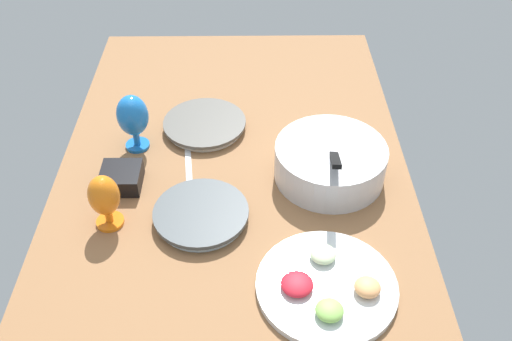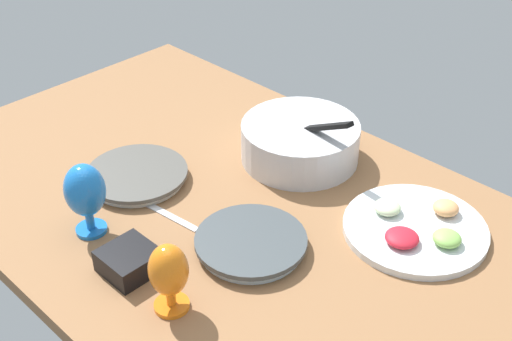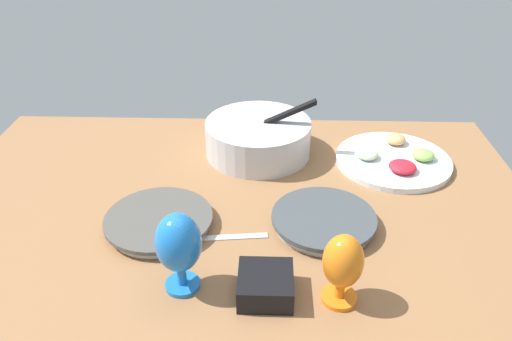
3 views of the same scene
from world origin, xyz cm
name	(u,v)px [view 1 (image 1 of 3)]	position (x,y,z in cm)	size (l,w,h in cm)	color
ground_plane	(234,169)	(0.00, 0.00, -2.00)	(160.00, 104.00, 4.00)	#8C603D
dinner_plate_left	(205,125)	(-17.87, -9.61, 1.49)	(26.59, 26.59, 2.86)	silver
dinner_plate_right	(201,215)	(22.66, -8.27, 1.65)	(25.77, 25.77, 3.17)	silver
mixing_bowl	(330,161)	(5.54, 28.01, 5.74)	(33.23, 31.98, 18.54)	silver
fruit_platter	(327,286)	(46.23, 23.07, 1.36)	(33.99, 33.99, 4.95)	silver
hurricane_glass_blue	(133,117)	(-8.86, -30.01, 11.28)	(9.52, 9.52, 18.50)	blue
hurricane_glass_orange	(104,197)	(23.81, -32.64, 9.51)	(8.19, 8.19, 16.20)	orange
square_bowl_black	(121,177)	(8.70, -31.85, 2.99)	(11.36, 11.36, 5.37)	black
fork_by_left_plate	(188,164)	(0.15, -13.56, 0.30)	(18.00, 1.80, 0.60)	silver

